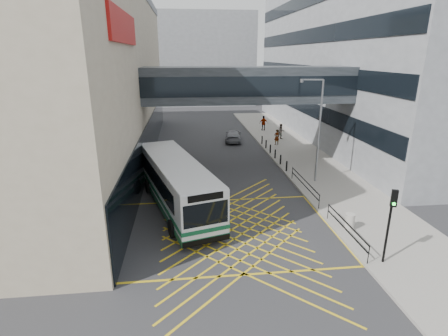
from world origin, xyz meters
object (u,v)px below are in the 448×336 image
object	(u,v)px
car_silver	(233,135)
pedestrian_a	(277,137)
litter_bin	(350,222)
car_dark	(187,176)
traffic_light	(391,216)
street_lamp	(317,125)
bus	(176,182)
pedestrian_b	(281,132)
pedestrian_c	(264,123)
car_white	(185,210)

from	to	relation	value
car_silver	pedestrian_a	distance (m)	5.39
car_silver	litter_bin	bearing A→B (deg)	107.77
car_dark	car_silver	distance (m)	15.19
car_silver	litter_bin	distance (m)	23.51
traffic_light	street_lamp	distance (m)	12.00
car_dark	bus	bearing A→B (deg)	105.18
pedestrian_b	street_lamp	bearing A→B (deg)	-104.83
car_dark	pedestrian_a	bearing A→B (deg)	-107.81
street_lamp	litter_bin	distance (m)	9.26
bus	litter_bin	size ratio (longest dim) A/B	12.47
bus	pedestrian_c	world-z (taller)	bus
car_silver	car_white	bearing A→B (deg)	82.71
bus	litter_bin	xyz separation A→B (m)	(10.13, -4.71, -1.13)
traffic_light	pedestrian_a	xyz separation A→B (m)	(0.85, 23.99, -1.67)
car_silver	bus	bearing A→B (deg)	79.55
car_dark	pedestrian_b	xyz separation A→B (m)	(11.54, 13.75, 0.41)
street_lamp	litter_bin	size ratio (longest dim) A/B	8.31
bus	traffic_light	world-z (taller)	traffic_light
traffic_light	car_silver	bearing A→B (deg)	117.23
car_silver	litter_bin	size ratio (longest dim) A/B	4.75
pedestrian_b	pedestrian_c	distance (m)	5.45
pedestrian_a	pedestrian_c	world-z (taller)	pedestrian_c
traffic_light	bus	bearing A→B (deg)	160.38
car_silver	pedestrian_a	xyz separation A→B (m)	(4.60, -2.79, 0.31)
car_white	car_silver	xyz separation A→B (m)	(5.96, 20.58, 0.06)
car_silver	pedestrian_a	bearing A→B (deg)	157.61
car_white	litter_bin	bearing A→B (deg)	140.73
car_silver	litter_bin	xyz separation A→B (m)	(3.64, -23.23, -0.07)
street_lamp	litter_bin	bearing A→B (deg)	-85.93
car_white	pedestrian_a	distance (m)	20.69
litter_bin	pedestrian_a	xyz separation A→B (m)	(0.96, 20.44, 0.39)
pedestrian_c	car_dark	bearing A→B (deg)	61.09
bus	car_silver	world-z (taller)	bus
traffic_light	street_lamp	world-z (taller)	street_lamp
bus	street_lamp	xyz separation A→B (m)	(10.94, 3.55, 2.99)
car_dark	litter_bin	size ratio (longest dim) A/B	4.47
car_dark	litter_bin	bearing A→B (deg)	160.39
traffic_light	litter_bin	size ratio (longest dim) A/B	4.02
car_white	car_silver	world-z (taller)	car_silver
car_dark	pedestrian_b	distance (m)	17.96
bus	traffic_light	distance (m)	13.19
street_lamp	pedestrian_a	world-z (taller)	street_lamp
pedestrian_a	pedestrian_c	size ratio (longest dim) A/B	0.89
traffic_light	pedestrian_b	world-z (taller)	traffic_light
street_lamp	car_dark	bearing A→B (deg)	-175.39
litter_bin	bus	bearing A→B (deg)	155.05
car_white	car_silver	distance (m)	21.43
car_white	litter_bin	world-z (taller)	car_white
car_silver	car_dark	bearing A→B (deg)	76.65
car_white	traffic_light	bearing A→B (deg)	123.61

